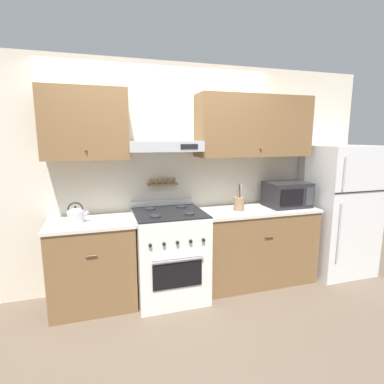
{
  "coord_description": "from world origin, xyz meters",
  "views": [
    {
      "loc": [
        -0.66,
        -2.76,
        1.72
      ],
      "look_at": [
        0.25,
        0.25,
        1.15
      ],
      "focal_mm": 28.0,
      "sensor_mm": 36.0,
      "label": 1
    }
  ],
  "objects_px": {
    "stove_range": "(170,254)",
    "refrigerator": "(338,210)",
    "tea_kettle": "(76,215)",
    "microwave": "(287,194)",
    "utensil_crock": "(239,203)"
  },
  "relations": [
    {
      "from": "stove_range",
      "to": "microwave",
      "type": "xyz_separation_m",
      "value": [
        1.47,
        0.05,
        0.57
      ]
    },
    {
      "from": "microwave",
      "to": "utensil_crock",
      "type": "relative_size",
      "value": 1.62
    },
    {
      "from": "stove_range",
      "to": "refrigerator",
      "type": "relative_size",
      "value": 0.62
    },
    {
      "from": "microwave",
      "to": "utensil_crock",
      "type": "distance_m",
      "value": 0.65
    },
    {
      "from": "stove_range",
      "to": "microwave",
      "type": "height_order",
      "value": "microwave"
    },
    {
      "from": "microwave",
      "to": "tea_kettle",
      "type": "bearing_deg",
      "value": -179.57
    },
    {
      "from": "tea_kettle",
      "to": "utensil_crock",
      "type": "relative_size",
      "value": 0.68
    },
    {
      "from": "utensil_crock",
      "to": "microwave",
      "type": "bearing_deg",
      "value": 1.59
    },
    {
      "from": "refrigerator",
      "to": "microwave",
      "type": "relative_size",
      "value": 3.27
    },
    {
      "from": "stove_range",
      "to": "refrigerator",
      "type": "distance_m",
      "value": 2.24
    },
    {
      "from": "utensil_crock",
      "to": "refrigerator",
      "type": "bearing_deg",
      "value": -0.96
    },
    {
      "from": "tea_kettle",
      "to": "microwave",
      "type": "distance_m",
      "value": 2.39
    },
    {
      "from": "refrigerator",
      "to": "utensil_crock",
      "type": "distance_m",
      "value": 1.4
    },
    {
      "from": "microwave",
      "to": "utensil_crock",
      "type": "xyz_separation_m",
      "value": [
        -0.64,
        -0.02,
        -0.07
      ]
    },
    {
      "from": "tea_kettle",
      "to": "microwave",
      "type": "bearing_deg",
      "value": 0.43
    }
  ]
}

